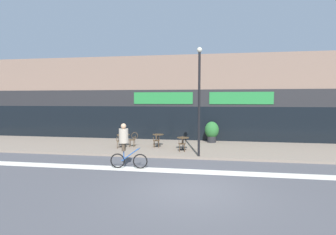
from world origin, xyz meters
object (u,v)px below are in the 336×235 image
bistro_table_1 (158,138)px  cafe_chair_1_near (156,139)px  bistro_table_0 (123,138)px  cafe_chair_0_near (120,140)px  lamp_post (199,94)px  cafe_chair_2_near (182,143)px  planter_pot (212,131)px  cafe_chair_0_side (133,139)px  bistro_table_2 (183,141)px  cyclist_0 (125,143)px

bistro_table_1 → cafe_chair_1_near: (0.01, -0.63, -0.01)m
bistro_table_0 → cafe_chair_0_near: size_ratio=0.88×
lamp_post → cafe_chair_2_near: bearing=134.3°
bistro_table_1 → planter_pot: (3.30, 1.98, 0.24)m
planter_pot → bistro_table_1: bearing=-149.0°
cafe_chair_0_side → planter_pot: (4.76, 2.48, 0.25)m
bistro_table_1 → bistro_table_2: bistro_table_1 is taller
planter_pot → cafe_chair_2_near: bearing=-115.2°
bistro_table_1 → cafe_chair_0_near: size_ratio=0.82×
cafe_chair_0_side → cafe_chair_1_near: 1.48m
planter_pot → cyclist_0: size_ratio=0.71×
bistro_table_0 → bistro_table_1: size_ratio=1.08×
bistro_table_2 → cyclist_0: bearing=-117.6°
cafe_chair_1_near → cafe_chair_0_side: bearing=78.4°
cafe_chair_0_near → cafe_chair_0_side: size_ratio=1.00×
cafe_chair_0_side → cyclist_0: size_ratio=0.46×
cafe_chair_0_side → cafe_chair_2_near: same height
cafe_chair_2_near → cafe_chair_0_near: bearing=76.2°
cafe_chair_2_near → bistro_table_1: bearing=39.5°
cafe_chair_1_near → planter_pot: planter_pot is taller
cyclist_0 → bistro_table_1: bearing=80.3°
bistro_table_2 → cafe_chair_0_side: bearing=172.8°
cafe_chair_0_side → cyclist_0: bearing=99.7°
cafe_chair_2_near → lamp_post: lamp_post is taller
bistro_table_1 → cyclist_0: (-0.48, -4.96, 0.49)m
bistro_table_1 → lamp_post: bearing=-43.8°
cafe_chair_0_side → cafe_chair_2_near: bearing=159.2°
bistro_table_2 → lamp_post: bearing=-58.8°
cafe_chair_0_side → cafe_chair_2_near: (3.11, -1.02, 0.00)m
bistro_table_1 → planter_pot: size_ratio=0.52×
cafe_chair_0_near → cafe_chair_2_near: 3.76m
bistro_table_2 → cafe_chair_2_near: bearing=-89.1°
bistro_table_0 → bistro_table_1: (2.09, 0.51, -0.01)m
cafe_chair_0_near → cafe_chair_0_side: bearing=-44.3°
cafe_chair_1_near → cafe_chair_2_near: bearing=-125.4°
lamp_post → cyclist_0: size_ratio=2.78×
bistro_table_0 → bistro_table_1: bistro_table_0 is taller
bistro_table_0 → bistro_table_1: bearing=13.7°
bistro_table_1 → cyclist_0: bearing=-95.6°
bistro_table_0 → cyclist_0: (1.60, -4.45, 0.48)m
bistro_table_1 → cafe_chair_1_near: cafe_chair_1_near is taller
bistro_table_2 → cafe_chair_0_side: cafe_chair_0_side is taller
bistro_table_1 → cyclist_0: 5.00m
cafe_chair_2_near → lamp_post: size_ratio=0.16×
bistro_table_2 → bistro_table_0: bearing=174.0°
cafe_chair_0_near → bistro_table_0: bearing=0.5°
cafe_chair_0_near → bistro_table_2: bearing=-85.8°
bistro_table_1 → cafe_chair_1_near: size_ratio=0.82×
bistro_table_2 → cafe_chair_1_near: 1.66m
cafe_chair_0_side → planter_pot: planter_pot is taller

